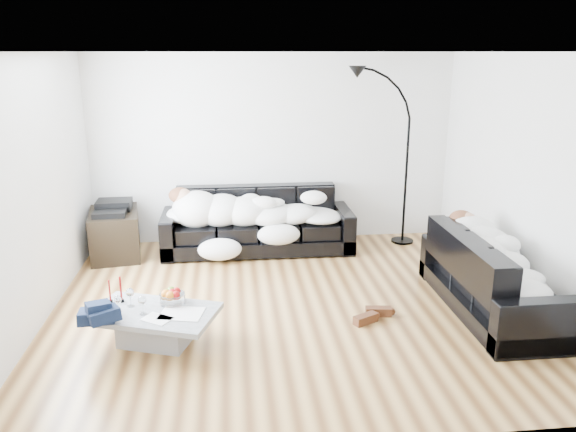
{
  "coord_description": "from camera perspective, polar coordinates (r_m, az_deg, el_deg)",
  "views": [
    {
      "loc": [
        -0.62,
        -5.46,
        2.6
      ],
      "look_at": [
        0.0,
        0.3,
        0.9
      ],
      "focal_mm": 35.0,
      "sensor_mm": 36.0,
      "label": 1
    }
  ],
  "objects": [
    {
      "name": "ceiling",
      "position": [
        5.5,
        0.35,
        16.35
      ],
      "size": [
        5.0,
        5.0,
        0.0
      ],
      "primitive_type": "plane",
      "color": "white",
      "rests_on": "ground"
    },
    {
      "name": "sleeper_back",
      "position": [
        7.45,
        -3.11,
        1.03
      ],
      "size": [
        2.15,
        0.74,
        0.43
      ],
      "primitive_type": null,
      "color": "white",
      "rests_on": "sofa_back"
    },
    {
      "name": "wine_glass_c",
      "position": [
        5.26,
        -14.55,
        -8.76
      ],
      "size": [
        0.09,
        0.09,
        0.18
      ],
      "primitive_type": "cylinder",
      "rotation": [
        0.0,
        0.0,
        -0.3
      ],
      "color": "white",
      "rests_on": "coffee_table"
    },
    {
      "name": "shoes",
      "position": [
        5.8,
        8.51,
        -9.9
      ],
      "size": [
        0.51,
        0.43,
        0.1
      ],
      "primitive_type": null,
      "rotation": [
        0.0,
        0.0,
        0.28
      ],
      "color": "#472311",
      "rests_on": "ground"
    },
    {
      "name": "sleeper_right",
      "position": [
        6.09,
        20.35,
        -3.6
      ],
      "size": [
        0.72,
        1.71,
        0.42
      ],
      "primitive_type": null,
      "rotation": [
        0.0,
        0.0,
        1.57
      ],
      "color": "white",
      "rests_on": "sofa_right"
    },
    {
      "name": "wall_right",
      "position": [
        6.42,
        23.12,
        3.35
      ],
      "size": [
        0.02,
        4.5,
        2.6
      ],
      "primitive_type": "cube",
      "color": "silver",
      "rests_on": "ground"
    },
    {
      "name": "stereo",
      "position": [
        7.61,
        -17.38,
        0.89
      ],
      "size": [
        0.45,
        0.36,
        0.13
      ],
      "primitive_type": "cube",
      "rotation": [
        0.0,
        0.0,
        0.04
      ],
      "color": "black",
      "rests_on": "av_cabinet"
    },
    {
      "name": "navy_jacket",
      "position": [
        5.15,
        -18.65,
        -8.79
      ],
      "size": [
        0.35,
        0.3,
        0.16
      ],
      "primitive_type": null,
      "rotation": [
        0.0,
        0.0,
        0.07
      ],
      "color": "black",
      "rests_on": "coffee_table"
    },
    {
      "name": "coffee_table",
      "position": [
        5.4,
        -13.38,
        -10.94
      ],
      "size": [
        1.27,
        0.99,
        0.33
      ],
      "primitive_type": "cube",
      "rotation": [
        0.0,
        0.0,
        -0.34
      ],
      "color": "#939699",
      "rests_on": "ground"
    },
    {
      "name": "av_cabinet",
      "position": [
        7.71,
        -17.15,
        -1.74
      ],
      "size": [
        0.73,
        0.96,
        0.6
      ],
      "primitive_type": "cube",
      "rotation": [
        0.0,
        0.0,
        0.16
      ],
      "color": "black",
      "rests_on": "ground"
    },
    {
      "name": "wall_back",
      "position": [
        7.85,
        -1.53,
        6.8
      ],
      "size": [
        5.0,
        0.02,
        2.6
      ],
      "primitive_type": "cube",
      "color": "silver",
      "rests_on": "ground"
    },
    {
      "name": "wine_glass_b",
      "position": [
        5.38,
        -16.87,
        -8.52
      ],
      "size": [
        0.07,
        0.07,
        0.15
      ],
      "primitive_type": "cylinder",
      "rotation": [
        0.0,
        0.0,
        -0.11
      ],
      "color": "white",
      "rests_on": "coffee_table"
    },
    {
      "name": "ground",
      "position": [
        6.08,
        0.31,
        -8.96
      ],
      "size": [
        5.0,
        5.0,
        0.0
      ],
      "primitive_type": "plane",
      "color": "brown",
      "rests_on": "ground"
    },
    {
      "name": "sofa_back",
      "position": [
        7.56,
        -3.1,
        -0.48
      ],
      "size": [
        2.54,
        0.88,
        0.83
      ],
      "primitive_type": "cube",
      "color": "black",
      "rests_on": "ground"
    },
    {
      "name": "wine_glass_a",
      "position": [
        5.44,
        -15.73,
        -7.98
      ],
      "size": [
        0.09,
        0.09,
        0.18
      ],
      "primitive_type": "cylinder",
      "rotation": [
        0.0,
        0.0,
        -0.15
      ],
      "color": "white",
      "rests_on": "coffee_table"
    },
    {
      "name": "teal_cushion",
      "position": [
        6.57,
        17.63,
        -1.08
      ],
      "size": [
        0.42,
        0.38,
        0.2
      ],
      "primitive_type": "ellipsoid",
      "rotation": [
        0.0,
        0.0,
        0.24
      ],
      "color": "#0B4E3D",
      "rests_on": "sofa_right"
    },
    {
      "name": "newspaper_b",
      "position": [
        5.17,
        -13.16,
        -10.11
      ],
      "size": [
        0.31,
        0.29,
        0.01
      ],
      "primitive_type": "cube",
      "rotation": [
        0.0,
        0.0,
        -0.59
      ],
      "color": "silver",
      "rests_on": "coffee_table"
    },
    {
      "name": "wall_left",
      "position": [
        5.92,
        -24.5,
        2.17
      ],
      "size": [
        0.02,
        4.5,
        2.6
      ],
      "primitive_type": "cube",
      "color": "silver",
      "rests_on": "ground"
    },
    {
      "name": "floor_lamp",
      "position": [
        7.89,
        11.95,
        4.8
      ],
      "size": [
        0.82,
        0.44,
        2.14
      ],
      "primitive_type": null,
      "rotation": [
        0.0,
        0.0,
        0.17
      ],
      "color": "black",
      "rests_on": "ground"
    },
    {
      "name": "candle_left",
      "position": [
        5.57,
        -17.66,
        -7.33
      ],
      "size": [
        0.05,
        0.05,
        0.22
      ],
      "primitive_type": "cylinder",
      "rotation": [
        0.0,
        0.0,
        -0.13
      ],
      "color": "maroon",
      "rests_on": "coffee_table"
    },
    {
      "name": "sofa_right",
      "position": [
        6.17,
        20.15,
        -5.57
      ],
      "size": [
        0.85,
        1.99,
        0.81
      ],
      "primitive_type": "cube",
      "rotation": [
        0.0,
        0.0,
        1.57
      ],
      "color": "black",
      "rests_on": "ground"
    },
    {
      "name": "candle_right",
      "position": [
        5.54,
        -16.63,
        -7.17
      ],
      "size": [
        0.06,
        0.06,
        0.25
      ],
      "primitive_type": "cylinder",
      "rotation": [
        0.0,
        0.0,
        0.31
      ],
      "color": "maroon",
      "rests_on": "coffee_table"
    },
    {
      "name": "newspaper_a",
      "position": [
        5.22,
        -10.77,
        -9.67
      ],
      "size": [
        0.43,
        0.36,
        0.01
      ],
      "primitive_type": "cube",
      "rotation": [
        0.0,
        0.0,
        -0.22
      ],
      "color": "silver",
      "rests_on": "coffee_table"
    },
    {
      "name": "fruit_bowl",
      "position": [
        5.42,
        -11.67,
        -7.94
      ],
      "size": [
        0.25,
        0.25,
        0.15
      ],
      "primitive_type": "cylinder",
      "rotation": [
        0.0,
        0.0,
        0.03
      ],
      "color": "white",
      "rests_on": "coffee_table"
    }
  ]
}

